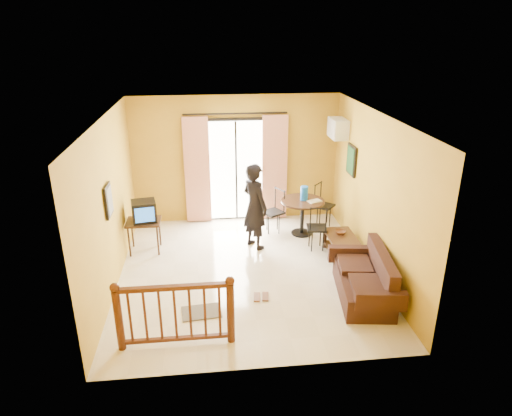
{
  "coord_description": "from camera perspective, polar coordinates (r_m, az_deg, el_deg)",
  "views": [
    {
      "loc": [
        -0.64,
        -7.18,
        4.13
      ],
      "look_at": [
        0.19,
        0.2,
        1.15
      ],
      "focal_mm": 32.0,
      "sensor_mm": 36.0,
      "label": 1
    }
  ],
  "objects": [
    {
      "name": "television",
      "position": [
        8.95,
        -13.83,
        -0.38
      ],
      "size": [
        0.51,
        0.48,
        0.4
      ],
      "rotation": [
        0.0,
        0.0,
        0.18
      ],
      "color": "black",
      "rests_on": "tv_table"
    },
    {
      "name": "dining_chairs",
      "position": [
        9.77,
        5.99,
        -3.3
      ],
      "size": [
        1.72,
        1.65,
        0.95
      ],
      "color": "black",
      "rests_on": "ground"
    },
    {
      "name": "room_shell",
      "position": [
        7.6,
        -1.24,
        3.22
      ],
      "size": [
        5.0,
        5.0,
        5.0
      ],
      "color": "white",
      "rests_on": "ground"
    },
    {
      "name": "sofa",
      "position": [
        7.68,
        13.63,
        -8.82
      ],
      "size": [
        0.96,
        1.73,
        0.78
      ],
      "rotation": [
        0.0,
        0.0,
        -0.13
      ],
      "color": "black",
      "rests_on": "ground"
    },
    {
      "name": "water_jug",
      "position": [
        9.48,
        6.04,
        1.85
      ],
      "size": [
        0.16,
        0.16,
        0.3
      ],
      "primitive_type": "cylinder",
      "color": "blue",
      "rests_on": "dining_table"
    },
    {
      "name": "air_conditioner",
      "position": [
        9.73,
        10.19,
        9.76
      ],
      "size": [
        0.31,
        0.6,
        0.4
      ],
      "color": "white",
      "rests_on": "room_shell"
    },
    {
      "name": "stair_balustrade",
      "position": [
        6.39,
        -10.1,
        -12.48
      ],
      "size": [
        1.63,
        0.13,
        1.04
      ],
      "color": "#471E0F",
      "rests_on": "ground"
    },
    {
      "name": "coffee_table",
      "position": [
        8.85,
        10.66,
        -4.37
      ],
      "size": [
        0.52,
        0.94,
        0.42
      ],
      "color": "black",
      "rests_on": "ground"
    },
    {
      "name": "tv_table",
      "position": [
        9.06,
        -13.86,
        -2.01
      ],
      "size": [
        0.64,
        0.54,
        0.64
      ],
      "color": "black",
      "rests_on": "ground"
    },
    {
      "name": "balcony_door",
      "position": [
        10.07,
        -2.49,
        4.82
      ],
      "size": [
        2.25,
        0.14,
        2.46
      ],
      "color": "black",
      "rests_on": "ground"
    },
    {
      "name": "picture_left",
      "position": [
        7.6,
        -17.96,
        0.9
      ],
      "size": [
        0.05,
        0.42,
        0.52
      ],
      "color": "black",
      "rests_on": "room_shell"
    },
    {
      "name": "dining_table",
      "position": [
        9.57,
        5.84,
        0.07
      ],
      "size": [
        0.91,
        0.91,
        0.76
      ],
      "color": "black",
      "rests_on": "ground"
    },
    {
      "name": "bowl",
      "position": [
        8.89,
        10.49,
        -3.0
      ],
      "size": [
        0.26,
        0.26,
        0.07
      ],
      "primitive_type": "imported",
      "rotation": [
        0.0,
        0.0,
        0.28
      ],
      "color": "brown",
      "rests_on": "coffee_table"
    },
    {
      "name": "ground",
      "position": [
        8.3,
        -1.14,
        -7.99
      ],
      "size": [
        5.0,
        5.0,
        0.0
      ],
      "primitive_type": "plane",
      "color": "beige",
      "rests_on": "ground"
    },
    {
      "name": "botanical_print",
      "position": [
        9.28,
        11.83,
        5.88
      ],
      "size": [
        0.05,
        0.5,
        0.6
      ],
      "color": "black",
      "rests_on": "room_shell"
    },
    {
      "name": "standing_person",
      "position": [
        8.87,
        -0.15,
        0.21
      ],
      "size": [
        0.69,
        0.75,
        1.72
      ],
      "primitive_type": "imported",
      "rotation": [
        0.0,
        0.0,
        2.16
      ],
      "color": "black",
      "rests_on": "ground"
    },
    {
      "name": "doormat",
      "position": [
        7.28,
        -6.83,
        -12.78
      ],
      "size": [
        0.64,
        0.46,
        0.02
      ],
      "primitive_type": "cube",
      "rotation": [
        0.0,
        0.0,
        0.1
      ],
      "color": "#554F44",
      "rests_on": "ground"
    },
    {
      "name": "sandals",
      "position": [
        7.58,
        0.64,
        -11.04
      ],
      "size": [
        0.27,
        0.26,
        0.03
      ],
      "color": "brown",
      "rests_on": "ground"
    },
    {
      "name": "serving_tray",
      "position": [
        9.46,
        7.32,
        0.85
      ],
      "size": [
        0.33,
        0.27,
        0.02
      ],
      "primitive_type": "cube",
      "rotation": [
        0.0,
        0.0,
        0.38
      ],
      "color": "beige",
      "rests_on": "dining_table"
    }
  ]
}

